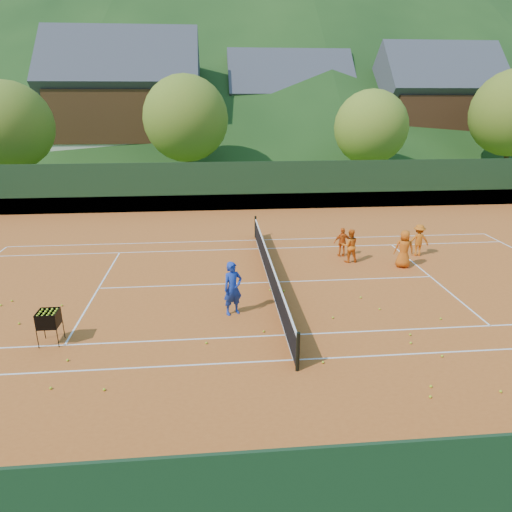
{
  "coord_description": "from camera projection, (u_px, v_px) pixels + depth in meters",
  "views": [
    {
      "loc": [
        -2.0,
        -16.03,
        6.72
      ],
      "look_at": [
        -0.53,
        0.0,
        1.11
      ],
      "focal_mm": 32.0,
      "sensor_mm": 36.0,
      "label": 1
    }
  ],
  "objects": [
    {
      "name": "tennis_ball_11",
      "position": [
        1.0,
        305.0,
        15.46
      ],
      "size": [
        0.07,
        0.07,
        0.07
      ],
      "primitive_type": "sphere",
      "color": "#B1D824",
      "rests_on": "clay_court"
    },
    {
      "name": "court_lines",
      "position": [
        270.0,
        282.0,
        17.45
      ],
      "size": [
        23.83,
        11.03,
        0.0
      ],
      "color": "white",
      "rests_on": "clay_court"
    },
    {
      "name": "tennis_ball_21",
      "position": [
        501.0,
        391.0,
        10.92
      ],
      "size": [
        0.07,
        0.07,
        0.07
      ],
      "primitive_type": "sphere",
      "color": "#B1D824",
      "rests_on": "clay_court"
    },
    {
      "name": "tennis_ball_2",
      "position": [
        51.0,
        388.0,
        11.05
      ],
      "size": [
        0.07,
        0.07,
        0.07
      ],
      "primitive_type": "sphere",
      "color": "#B1D824",
      "rests_on": "clay_court"
    },
    {
      "name": "tennis_ball_3",
      "position": [
        68.0,
        360.0,
        12.22
      ],
      "size": [
        0.07,
        0.07,
        0.07
      ],
      "primitive_type": "sphere",
      "color": "#B1D824",
      "rests_on": "clay_court"
    },
    {
      "name": "tennis_ball_8",
      "position": [
        430.0,
        397.0,
        10.73
      ],
      "size": [
        0.07,
        0.07,
        0.07
      ],
      "primitive_type": "sphere",
      "color": "#B1D824",
      "rests_on": "clay_court"
    },
    {
      "name": "tennis_ball_15",
      "position": [
        380.0,
        309.0,
        15.18
      ],
      "size": [
        0.07,
        0.07,
        0.07
      ],
      "primitive_type": "sphere",
      "color": "#B1D824",
      "rests_on": "clay_court"
    },
    {
      "name": "tennis_ball_1",
      "position": [
        104.0,
        390.0,
        10.99
      ],
      "size": [
        0.07,
        0.07,
        0.07
      ],
      "primitive_type": "sphere",
      "color": "#B1D824",
      "rests_on": "clay_court"
    },
    {
      "name": "student_b",
      "position": [
        342.0,
        242.0,
        20.1
      ],
      "size": [
        0.77,
        0.33,
        1.31
      ],
      "primitive_type": "imported",
      "rotation": [
        0.0,
        0.0,
        3.16
      ],
      "color": "#E35D14",
      "rests_on": "clay_court"
    },
    {
      "name": "tennis_ball_18",
      "position": [
        206.0,
        343.0,
        13.09
      ],
      "size": [
        0.07,
        0.07,
        0.07
      ],
      "primitive_type": "sphere",
      "color": "#B1D824",
      "rests_on": "clay_court"
    },
    {
      "name": "coach",
      "position": [
        233.0,
        288.0,
        14.65
      ],
      "size": [
        0.77,
        0.66,
        1.78
      ],
      "primitive_type": "imported",
      "rotation": [
        0.0,
        0.0,
        0.43
      ],
      "color": "#1935A5",
      "rests_on": "clay_court"
    },
    {
      "name": "tree_c",
      "position": [
        371.0,
        127.0,
        34.69
      ],
      "size": [
        5.6,
        5.6,
        7.35
      ],
      "color": "#432A1A",
      "rests_on": "ground"
    },
    {
      "name": "chalet_right",
      "position": [
        432.0,
        113.0,
        45.66
      ],
      "size": [
        11.5,
        8.82,
        11.91
      ],
      "color": "beige",
      "rests_on": "ground"
    },
    {
      "name": "student_a",
      "position": [
        350.0,
        246.0,
        19.4
      ],
      "size": [
        0.71,
        0.56,
        1.45
      ],
      "primitive_type": "imported",
      "rotation": [
        0.0,
        0.0,
        3.15
      ],
      "color": "orange",
      "rests_on": "clay_court"
    },
    {
      "name": "ground",
      "position": [
        270.0,
        283.0,
        17.46
      ],
      "size": [
        400.0,
        400.0,
        0.0
      ],
      "primitive_type": "plane",
      "color": "#30561B",
      "rests_on": "ground"
    },
    {
      "name": "tree_a",
      "position": [
        9.0,
        126.0,
        31.4
      ],
      "size": [
        6.0,
        6.0,
        7.88
      ],
      "color": "#41291A",
      "rests_on": "ground"
    },
    {
      "name": "tennis_ball_13",
      "position": [
        323.0,
        362.0,
        12.13
      ],
      "size": [
        0.07,
        0.07,
        0.07
      ],
      "primitive_type": "sphere",
      "color": "#B1D824",
      "rests_on": "clay_court"
    },
    {
      "name": "tennis_ball_6",
      "position": [
        270.0,
        290.0,
        16.68
      ],
      "size": [
        0.07,
        0.07,
        0.07
      ],
      "primitive_type": "sphere",
      "color": "#B1D824",
      "rests_on": "clay_court"
    },
    {
      "name": "tennis_ball_14",
      "position": [
        441.0,
        319.0,
        14.51
      ],
      "size": [
        0.07,
        0.07,
        0.07
      ],
      "primitive_type": "sphere",
      "color": "#B1D824",
      "rests_on": "clay_court"
    },
    {
      "name": "clay_court",
      "position": [
        270.0,
        283.0,
        17.46
      ],
      "size": [
        40.0,
        24.0,
        0.02
      ],
      "primitive_type": "cube",
      "color": "#B5541D",
      "rests_on": "ground"
    },
    {
      "name": "tennis_ball_12",
      "position": [
        361.0,
        297.0,
        16.05
      ],
      "size": [
        0.07,
        0.07,
        0.07
      ],
      "primitive_type": "sphere",
      "color": "#B1D824",
      "rests_on": "clay_court"
    },
    {
      "name": "tennis_ball_20",
      "position": [
        19.0,
        323.0,
        14.21
      ],
      "size": [
        0.07,
        0.07,
        0.07
      ],
      "primitive_type": "sphere",
      "color": "#B1D824",
      "rests_on": "clay_court"
    },
    {
      "name": "tree_b",
      "position": [
        186.0,
        119.0,
        34.21
      ],
      "size": [
        6.4,
        6.4,
        8.4
      ],
      "color": "#3E2918",
      "rests_on": "ground"
    },
    {
      "name": "tennis_ball_25",
      "position": [
        12.0,
        301.0,
        15.79
      ],
      "size": [
        0.07,
        0.07,
        0.07
      ],
      "primitive_type": "sphere",
      "color": "#B1D824",
      "rests_on": "clay_court"
    },
    {
      "name": "student_c",
      "position": [
        404.0,
        249.0,
        18.78
      ],
      "size": [
        0.88,
        0.7,
        1.59
      ],
      "primitive_type": "imported",
      "rotation": [
        0.0,
        0.0,
        2.86
      ],
      "color": "#CD5912",
      "rests_on": "clay_court"
    },
    {
      "name": "tennis_ball_4",
      "position": [
        333.0,
        318.0,
        14.59
      ],
      "size": [
        0.07,
        0.07,
        0.07
      ],
      "primitive_type": "sphere",
      "color": "#B1D824",
      "rests_on": "clay_court"
    },
    {
      "name": "chalet_mid",
      "position": [
        288.0,
        114.0,
        48.3
      ],
      "size": [
        12.65,
        8.82,
        11.45
      ],
      "color": "beige",
      "rests_on": "ground"
    },
    {
      "name": "tennis_ball_5",
      "position": [
        264.0,
        331.0,
        13.73
      ],
      "size": [
        0.07,
        0.07,
        0.07
      ],
      "primitive_type": "sphere",
      "color": "#B1D824",
      "rests_on": "clay_court"
    },
    {
      "name": "tennis_net",
      "position": [
        270.0,
        270.0,
        17.29
      ],
      "size": [
        0.1,
        12.07,
        1.1
      ],
      "color": "black",
      "rests_on": "clay_court"
    },
    {
      "name": "student_d",
      "position": [
        418.0,
        240.0,
        20.21
      ],
      "size": [
        0.98,
        0.64,
        1.43
      ],
      "primitive_type": "imported",
      "rotation": [
        0.0,
        0.0,
        3.02
      ],
      "color": "#D16012",
      "rests_on": "clay_court"
    },
    {
      "name": "tennis_ball_23",
      "position": [
        431.0,
        386.0,
        11.11
      ],
      "size": [
        0.07,
        0.07,
        0.07
      ],
      "primitive_type": "sphere",
      "color": "#B1D824",
      "rests_on": "clay_court"
    },
    {
      "name": "tennis_ball_19",
      "position": [
        411.0,
        343.0,
        13.08
      ],
      "size": [
        0.07,
        0.07,
        0.07
      ],
      "primitive_type": "sphere",
      "color": "#B1D824",
      "rests_on": "clay_court"
    },
    {
      "name": "tennis_ball_24",
      "position": [
        410.0,
        335.0,
        13.54
      ],
      "size": [
        0.07,
        0.07,
        0.07
      ],
      "primitive_type": "sphere",
      "color": "#B1D824",
      "rests_on": "clay_court"
    },
    {
      "name": "ball_hopper",
      "position": [
        49.0,
        320.0,
        12.91
      ],
      "size": [
        0.57,
        0.57,
        1.0
      ],
      "color": "black",
      "rests_on": "clay_court"
    },
    {
      "name": "tennis_ball_7",
      "position": [
        442.0,
        356.0,
        12.42
      ],
      "size": [
        0.07,
        0.07,
        0.07
      ],
      "primitive_type": "sphere",
      "color": "#B1D824",
      "rests_on": "clay_court"
    },
    {
      "name": "tennis_ball_0",
      "position": [
        281.0,
        314.0,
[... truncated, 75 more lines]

